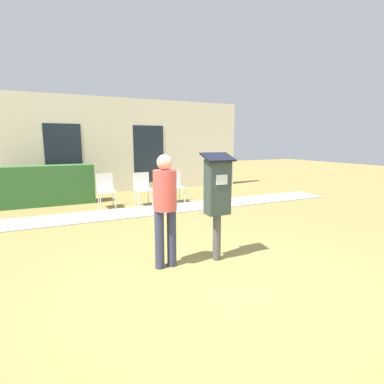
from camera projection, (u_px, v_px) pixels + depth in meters
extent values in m
plane|color=olive|center=(217.00, 280.00, 3.83)|extent=(40.00, 40.00, 0.00)
cube|color=#A3A099|center=(134.00, 212.00, 7.46)|extent=(12.00, 1.10, 0.02)
cube|color=beige|center=(108.00, 146.00, 10.13)|extent=(10.00, 0.24, 3.20)
cube|color=#19232D|center=(64.00, 156.00, 9.47)|extent=(1.10, 0.02, 2.00)
cube|color=#19232D|center=(149.00, 154.00, 10.66)|extent=(1.10, 0.02, 2.00)
cylinder|color=#4C4C4C|center=(217.00, 237.00, 4.43)|extent=(0.12, 0.12, 0.70)
cube|color=#2D3D38|center=(217.00, 187.00, 4.31)|extent=(0.34, 0.22, 0.80)
cube|color=silver|center=(222.00, 180.00, 4.19)|extent=(0.18, 0.01, 0.14)
cube|color=black|center=(218.00, 157.00, 4.24)|extent=(0.44, 0.31, 0.12)
cylinder|color=#333851|center=(160.00, 240.00, 4.13)|extent=(0.13, 0.13, 0.82)
cylinder|color=#333851|center=(172.00, 238.00, 4.20)|extent=(0.13, 0.13, 0.82)
cylinder|color=#D14C47|center=(165.00, 190.00, 4.05)|extent=(0.32, 0.32, 0.55)
sphere|color=#D8AD8C|center=(164.00, 162.00, 3.99)|extent=(0.21, 0.21, 0.21)
cylinder|color=white|center=(101.00, 202.00, 7.69)|extent=(0.03, 0.03, 0.42)
cylinder|color=white|center=(116.00, 201.00, 7.85)|extent=(0.03, 0.03, 0.42)
cylinder|color=white|center=(98.00, 199.00, 8.03)|extent=(0.03, 0.03, 0.42)
cylinder|color=white|center=(113.00, 198.00, 8.19)|extent=(0.03, 0.03, 0.42)
cube|color=white|center=(106.00, 192.00, 7.90)|extent=(0.44, 0.44, 0.04)
cube|color=white|center=(105.00, 182.00, 8.04)|extent=(0.44, 0.04, 0.44)
cylinder|color=white|center=(139.00, 200.00, 7.97)|extent=(0.03, 0.03, 0.42)
cylinder|color=white|center=(152.00, 199.00, 8.13)|extent=(0.03, 0.03, 0.42)
cylinder|color=white|center=(135.00, 197.00, 8.31)|extent=(0.03, 0.03, 0.42)
cylinder|color=white|center=(148.00, 196.00, 8.47)|extent=(0.03, 0.03, 0.42)
cube|color=white|center=(143.00, 190.00, 8.18)|extent=(0.44, 0.44, 0.04)
cube|color=white|center=(141.00, 180.00, 8.32)|extent=(0.44, 0.04, 0.44)
cylinder|color=white|center=(172.00, 197.00, 8.38)|extent=(0.03, 0.03, 0.42)
cylinder|color=white|center=(185.00, 196.00, 8.54)|extent=(0.03, 0.03, 0.42)
cylinder|color=white|center=(168.00, 195.00, 8.72)|extent=(0.03, 0.03, 0.42)
cylinder|color=white|center=(180.00, 194.00, 8.88)|extent=(0.03, 0.03, 0.42)
cube|color=white|center=(176.00, 188.00, 8.59)|extent=(0.44, 0.44, 0.04)
cube|color=white|center=(173.00, 179.00, 8.73)|extent=(0.44, 0.04, 0.44)
cube|color=#33662D|center=(48.00, 185.00, 8.27)|extent=(2.41, 0.60, 1.10)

